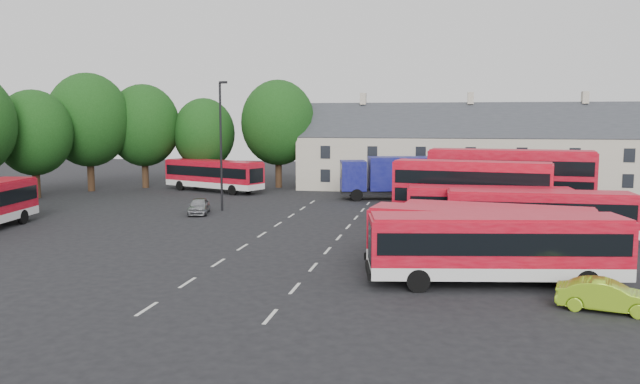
{
  "coord_description": "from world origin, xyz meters",
  "views": [
    {
      "loc": [
        11.15,
        -35.9,
        7.39
      ],
      "look_at": [
        2.76,
        7.33,
        2.2
      ],
      "focal_mm": 35.0,
      "sensor_mm": 36.0,
      "label": 1
    }
  ],
  "objects_px": {
    "bus_row_a": "(496,244)",
    "box_truck": "(391,176)",
    "silver_car": "(199,206)",
    "lamppost": "(221,142)",
    "bus_dd_south": "(471,188)",
    "lime_car": "(607,296)"
  },
  "relations": [
    {
      "from": "bus_row_a",
      "to": "box_truck",
      "type": "height_order",
      "value": "box_truck"
    },
    {
      "from": "box_truck",
      "to": "silver_car",
      "type": "distance_m",
      "value": 18.34
    },
    {
      "from": "box_truck",
      "to": "silver_car",
      "type": "xyz_separation_m",
      "value": [
        -13.97,
        -11.77,
        -1.57
      ]
    },
    {
      "from": "lamppost",
      "to": "bus_row_a",
      "type": "bearing_deg",
      "value": -44.43
    },
    {
      "from": "bus_dd_south",
      "to": "box_truck",
      "type": "xyz_separation_m",
      "value": [
        -6.62,
        12.29,
        -0.33
      ]
    },
    {
      "from": "bus_dd_south",
      "to": "silver_car",
      "type": "relative_size",
      "value": 3.01
    },
    {
      "from": "bus_dd_south",
      "to": "lime_car",
      "type": "xyz_separation_m",
      "value": [
        4.25,
        -19.85,
        -1.92
      ]
    },
    {
      "from": "bus_row_a",
      "to": "lime_car",
      "type": "xyz_separation_m",
      "value": [
        3.9,
        -3.02,
        -1.29
      ]
    },
    {
      "from": "bus_row_a",
      "to": "lime_car",
      "type": "relative_size",
      "value": 3.09
    },
    {
      "from": "bus_dd_south",
      "to": "lamppost",
      "type": "bearing_deg",
      "value": -178.26
    },
    {
      "from": "lime_car",
      "to": "box_truck",
      "type": "bearing_deg",
      "value": 31.55
    },
    {
      "from": "silver_car",
      "to": "lime_car",
      "type": "distance_m",
      "value": 32.12
    },
    {
      "from": "silver_car",
      "to": "bus_dd_south",
      "type": "bearing_deg",
      "value": -16.22
    },
    {
      "from": "bus_row_a",
      "to": "lamppost",
      "type": "relative_size",
      "value": 1.11
    },
    {
      "from": "bus_row_a",
      "to": "bus_dd_south",
      "type": "distance_m",
      "value": 16.84
    },
    {
      "from": "box_truck",
      "to": "lamppost",
      "type": "distance_m",
      "value": 16.43
    },
    {
      "from": "bus_row_a",
      "to": "silver_car",
      "type": "xyz_separation_m",
      "value": [
        -20.93,
        17.35,
        -1.27
      ]
    },
    {
      "from": "lamppost",
      "to": "bus_dd_south",
      "type": "bearing_deg",
      "value": -7.44
    },
    {
      "from": "bus_row_a",
      "to": "box_truck",
      "type": "relative_size",
      "value": 1.23
    },
    {
      "from": "bus_row_a",
      "to": "box_truck",
      "type": "xyz_separation_m",
      "value": [
        -6.96,
        29.12,
        0.29
      ]
    },
    {
      "from": "lamppost",
      "to": "silver_car",
      "type": "bearing_deg",
      "value": -120.46
    },
    {
      "from": "bus_row_a",
      "to": "silver_car",
      "type": "relative_size",
      "value": 3.11
    }
  ]
}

